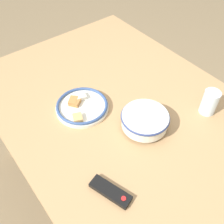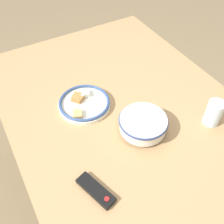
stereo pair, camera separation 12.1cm
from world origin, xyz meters
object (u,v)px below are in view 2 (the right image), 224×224
food_plate (84,103)px  tv_remote (96,190)px  drinking_glass (214,113)px  noodle_bowl (143,124)px

food_plate → tv_remote: size_ratio=1.48×
food_plate → tv_remote: bearing=160.0°
tv_remote → drinking_glass: (0.04, -0.62, 0.05)m
noodle_bowl → drinking_glass: (-0.12, -0.30, 0.02)m
drinking_glass → food_plate: bearing=50.3°
noodle_bowl → food_plate: size_ratio=0.85×
tv_remote → noodle_bowl: bearing=-170.9°
noodle_bowl → food_plate: noodle_bowl is taller
food_plate → drinking_glass: 0.61m
tv_remote → drinking_glass: drinking_glass is taller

